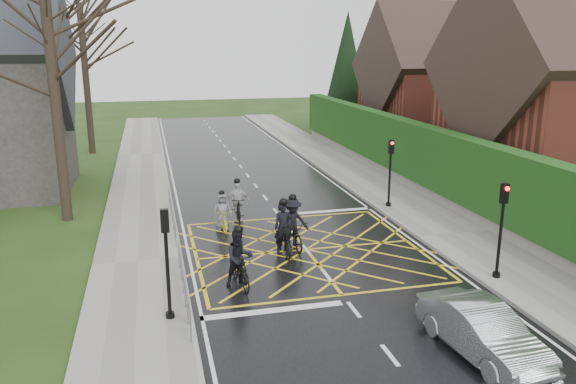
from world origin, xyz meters
name	(u,v)px	position (x,y,z in m)	size (l,w,h in m)	color
ground	(306,250)	(0.00, 0.00, 0.00)	(120.00, 120.00, 0.00)	#203311
road	(306,250)	(0.00, 0.00, 0.01)	(9.00, 80.00, 0.01)	black
sidewalk_right	(453,235)	(6.00, 0.00, 0.07)	(3.00, 80.00, 0.15)	gray
sidewalk_left	(138,262)	(-6.00, 0.00, 0.07)	(3.00, 80.00, 0.15)	gray
stone_wall	(423,189)	(7.75, 6.00, 0.35)	(0.50, 38.00, 0.70)	slate
hedge	(425,154)	(7.75, 6.00, 2.10)	(0.90, 38.00, 2.80)	#113E13
house_far	(438,88)	(14.75, 18.00, 4.36)	(9.80, 8.80, 10.30)	maroon
conifer	(347,74)	(10.75, 26.00, 4.99)	(4.60, 4.60, 10.00)	black
tree_near	(48,29)	(-9.00, 6.00, 7.91)	(9.24, 9.24, 11.44)	black
tree_mid	(51,19)	(-10.00, 14.00, 8.63)	(10.08, 10.08, 12.48)	black
tree_far	(83,47)	(-9.30, 22.00, 7.19)	(8.40, 8.40, 10.40)	black
railing_south	(184,280)	(-4.65, -3.50, 0.78)	(0.05, 5.04, 1.03)	slate
railing_north	(172,208)	(-4.65, 4.00, 0.79)	(0.05, 6.04, 1.03)	slate
traffic_light_ne	(390,174)	(5.10, 4.20, 1.66)	(0.24, 0.31, 3.21)	black
traffic_light_se	(501,232)	(5.10, -4.20, 1.66)	(0.24, 0.31, 3.21)	black
traffic_light_sw	(167,265)	(-5.10, -4.50, 1.66)	(0.24, 0.31, 3.21)	black
cyclist_rear	(284,236)	(-0.88, -0.13, 0.67)	(0.77, 2.12, 2.05)	black
cyclist_back	(239,263)	(-2.88, -2.55, 0.74)	(0.96, 2.02, 1.97)	black
cyclist_mid	(293,228)	(-0.41, 0.41, 0.75)	(1.25, 2.14, 2.04)	black
cyclist_front	(238,205)	(-1.89, 4.06, 0.69)	(1.04, 1.91, 1.88)	black
cyclist_lead	(223,216)	(-2.67, 3.05, 0.57)	(0.76, 1.72, 1.65)	gold
car	(482,331)	(2.15, -7.98, 0.63)	(1.34, 3.84, 1.26)	#B0B3B7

